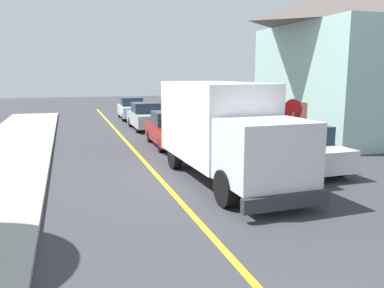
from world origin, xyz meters
The scene contains 8 objects.
centre_line_yellow centered at (0.00, 10.00, 0.00)m, with size 0.16×56.00×0.01m, color gold.
box_truck centered at (1.99, 10.04, 1.77)m, with size 2.65×7.26×3.20m.
parked_car_near centered at (1.91, 16.54, 0.79)m, with size 1.91×4.44×1.67m.
parked_car_mid centered at (1.92, 22.80, 0.79)m, with size 1.80×4.40×1.67m.
parked_car_far centered at (1.95, 28.74, 0.79)m, with size 1.92×4.45×1.67m.
parked_van_across centered at (5.20, 10.52, 0.79)m, with size 1.85×4.42×1.67m.
stop_sign centered at (4.56, 10.01, 1.86)m, with size 0.80×0.10×2.65m.
house_across_street centered at (12.89, 16.14, 4.39)m, with size 10.19×9.27×8.44m.
Camera 1 is at (-2.86, -1.91, 3.50)m, focal length 36.97 mm.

